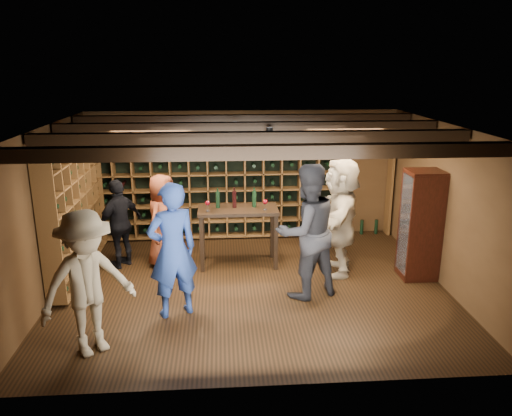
{
  "coord_description": "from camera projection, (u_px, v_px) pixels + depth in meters",
  "views": [
    {
      "loc": [
        -0.45,
        -7.15,
        3.41
      ],
      "look_at": [
        0.08,
        0.2,
        1.23
      ],
      "focal_mm": 35.0,
      "sensor_mm": 36.0,
      "label": 1
    }
  ],
  "objects": [
    {
      "name": "tasting_table",
      "position": [
        238.0,
        216.0,
        8.46
      ],
      "size": [
        1.35,
        0.68,
        1.3
      ],
      "rotation": [
        0.0,
        0.0,
        0.0
      ],
      "color": "black",
      "rests_on": "ground"
    },
    {
      "name": "guest_beige",
      "position": [
        341.0,
        217.0,
        8.13
      ],
      "size": [
        1.02,
        1.89,
        1.94
      ],
      "primitive_type": "imported",
      "rotation": [
        0.0,
        0.0,
        4.45
      ],
      "color": "#BFAD8C",
      "rests_on": "ground"
    },
    {
      "name": "guest_woman_black",
      "position": [
        120.0,
        223.0,
        8.43
      ],
      "size": [
        0.85,
        0.93,
        1.53
      ],
      "primitive_type": "imported",
      "rotation": [
        0.0,
        0.0,
        4.03
      ],
      "color": "black",
      "rests_on": "ground"
    },
    {
      "name": "man_grey_suit",
      "position": [
        307.0,
        232.0,
        7.29
      ],
      "size": [
        1.2,
        1.08,
        2.02
      ],
      "primitive_type": "imported",
      "rotation": [
        0.0,
        0.0,
        3.53
      ],
      "color": "black",
      "rests_on": "ground"
    },
    {
      "name": "display_cabinet",
      "position": [
        420.0,
        227.0,
        7.97
      ],
      "size": [
        0.55,
        0.5,
        1.75
      ],
      "color": "black",
      "rests_on": "ground"
    },
    {
      "name": "guest_khaki",
      "position": [
        87.0,
        284.0,
        5.85
      ],
      "size": [
        1.33,
        1.23,
        1.79
      ],
      "primitive_type": "imported",
      "rotation": [
        0.0,
        0.0,
        0.64
      ],
      "color": "gray",
      "rests_on": "ground"
    },
    {
      "name": "room_shell",
      "position": [
        251.0,
        132.0,
        7.2
      ],
      "size": [
        6.0,
        6.0,
        6.0
      ],
      "color": "#50351B",
      "rests_on": "ground"
    },
    {
      "name": "wine_rack_back",
      "position": [
        217.0,
        182.0,
        9.7
      ],
      "size": [
        4.65,
        0.3,
        2.2
      ],
      "color": "brown",
      "rests_on": "ground"
    },
    {
      "name": "guest_red_floral",
      "position": [
        163.0,
        220.0,
        8.48
      ],
      "size": [
        0.79,
        0.92,
        1.6
      ],
      "primitive_type": "imported",
      "rotation": [
        0.0,
        0.0,
        1.15
      ],
      "color": "maroon",
      "rests_on": "ground"
    },
    {
      "name": "man_blue_shirt",
      "position": [
        173.0,
        250.0,
        6.74
      ],
      "size": [
        0.82,
        0.7,
        1.9
      ],
      "primitive_type": "imported",
      "rotation": [
        0.0,
        0.0,
        3.56
      ],
      "color": "navy",
      "rests_on": "ground"
    },
    {
      "name": "ground",
      "position": [
        252.0,
        287.0,
        7.84
      ],
      "size": [
        6.0,
        6.0,
        0.0
      ],
      "primitive_type": "plane",
      "color": "black",
      "rests_on": "ground"
    },
    {
      "name": "crate_shelf",
      "position": [
        367.0,
        159.0,
        9.78
      ],
      "size": [
        1.2,
        0.32,
        2.07
      ],
      "color": "brown",
      "rests_on": "ground"
    },
    {
      "name": "wine_rack_left",
      "position": [
        75.0,
        205.0,
        8.11
      ],
      "size": [
        0.3,
        2.65,
        2.2
      ],
      "color": "brown",
      "rests_on": "ground"
    }
  ]
}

